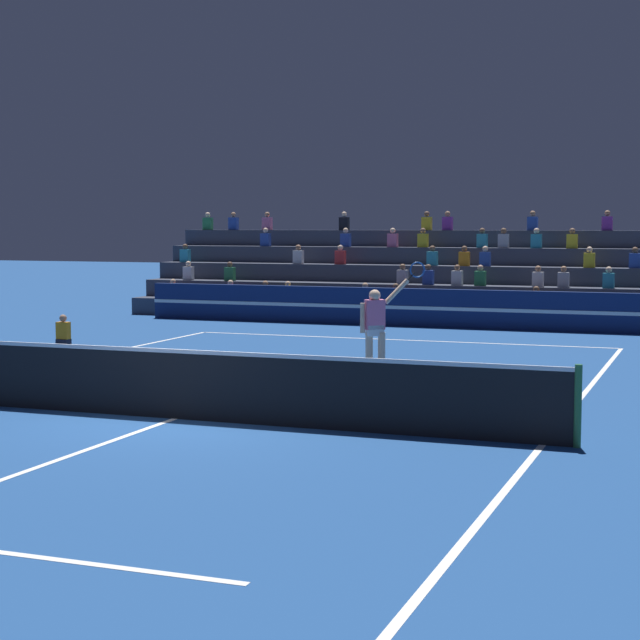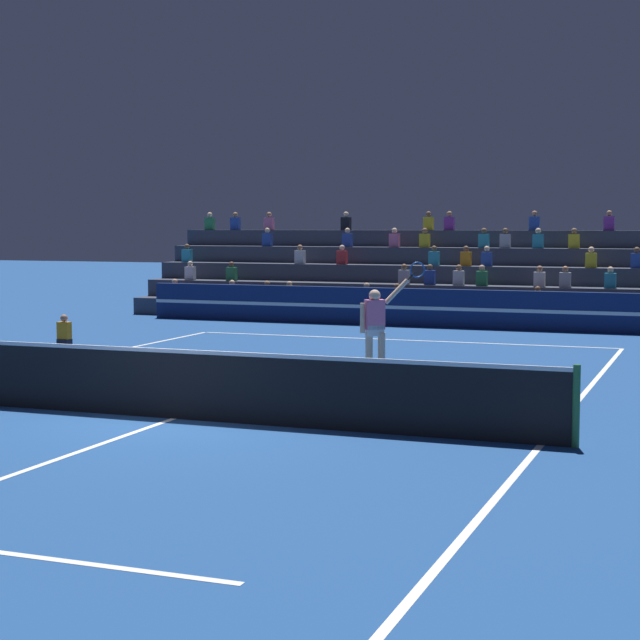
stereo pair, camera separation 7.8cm
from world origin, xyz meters
name	(u,v)px [view 1 (the left image)]	position (x,y,z in m)	size (l,w,h in m)	color
ground_plane	(175,419)	(0.00, 0.00, 0.00)	(120.00, 120.00, 0.00)	navy
court_lines	(175,419)	(0.00, 0.00, 0.00)	(11.10, 23.90, 0.01)	white
tennis_net	(175,383)	(0.00, 0.00, 0.54)	(12.00, 0.10, 1.10)	#2D6B38
sponsor_banner_wall	(434,308)	(0.00, 15.53, 0.55)	(18.00, 0.26, 1.10)	navy
bleacher_stand	(464,285)	(0.00, 19.33, 1.02)	(20.75, 4.75, 3.38)	#383D4C
ball_kid_courtside	(63,336)	(-6.65, 6.92, 0.33)	(0.30, 0.36, 0.84)	black
tennis_player	(376,328)	(1.61, 4.97, 0.98)	(1.11, 0.84, 2.29)	beige
tennis_ball	(222,389)	(-0.53, 2.72, 0.03)	(0.07, 0.07, 0.07)	#C6DB33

